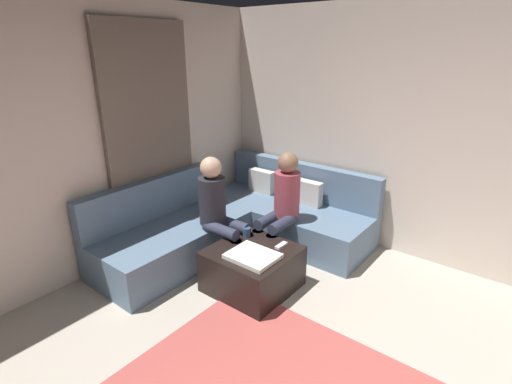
{
  "coord_description": "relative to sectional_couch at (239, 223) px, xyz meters",
  "views": [
    {
      "loc": [
        0.65,
        -1.26,
        2.24
      ],
      "look_at": [
        -1.63,
        1.63,
        0.85
      ],
      "focal_mm": 27.15,
      "sensor_mm": 36.0,
      "label": 1
    }
  ],
  "objects": [
    {
      "name": "curtain_panel",
      "position": [
        -0.76,
        -0.58,
        0.97
      ],
      "size": [
        0.06,
        1.1,
        2.5
      ],
      "primitive_type": "cube",
      "color": "#726659",
      "rests_on": "ground_plane"
    },
    {
      "name": "folded_blanket",
      "position": [
        0.78,
        -0.72,
        0.16
      ],
      "size": [
        0.44,
        0.36,
        0.04
      ],
      "primitive_type": "cube",
      "color": "white",
      "rests_on": "ottoman"
    },
    {
      "name": "wall_left",
      "position": [
        -0.86,
        -1.88,
        1.07
      ],
      "size": [
        0.12,
        6.0,
        2.7
      ],
      "primitive_type": "cube",
      "color": "beige",
      "rests_on": "ground_plane"
    },
    {
      "name": "sectional_couch",
      "position": [
        0.0,
        0.0,
        0.0
      ],
      "size": [
        2.1,
        2.55,
        0.87
      ],
      "color": "slate",
      "rests_on": "ground_plane"
    },
    {
      "name": "game_remote",
      "position": [
        0.86,
        -0.38,
        0.15
      ],
      "size": [
        0.05,
        0.15,
        0.02
      ],
      "primitive_type": "cube",
      "color": "white",
      "rests_on": "ottoman"
    },
    {
      "name": "ottoman",
      "position": [
        0.68,
        -0.6,
        -0.07
      ],
      "size": [
        0.76,
        0.76,
        0.42
      ],
      "primitive_type": "cube",
      "color": "black",
      "rests_on": "ground_plane"
    },
    {
      "name": "coffee_mug",
      "position": [
        0.46,
        -0.42,
        0.19
      ],
      "size": [
        0.08,
        0.08,
        0.1
      ],
      "primitive_type": "cylinder",
      "color": "#334C72",
      "rests_on": "ottoman"
    },
    {
      "name": "person_on_couch_side",
      "position": [
        0.15,
        -0.48,
        0.38
      ],
      "size": [
        0.6,
        0.3,
        1.2
      ],
      "rotation": [
        0.0,
        0.0,
        -1.57
      ],
      "color": "#2D3347",
      "rests_on": "ground_plane"
    },
    {
      "name": "wall_back",
      "position": [
        2.08,
        1.06,
        1.07
      ],
      "size": [
        6.0,
        0.12,
        2.7
      ],
      "primitive_type": "cube",
      "color": "beige",
      "rests_on": "ground_plane"
    },
    {
      "name": "person_on_couch_back",
      "position": [
        0.56,
        0.06,
        0.38
      ],
      "size": [
        0.3,
        0.6,
        1.2
      ],
      "rotation": [
        0.0,
        0.0,
        3.14
      ],
      "color": "#2D3347",
      "rests_on": "ground_plane"
    }
  ]
}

